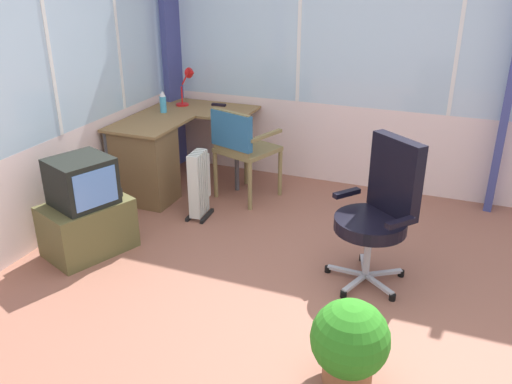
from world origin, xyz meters
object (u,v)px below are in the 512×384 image
at_px(tv_on_stand, 86,211).
at_px(space_heater, 200,184).
at_px(tv_remote, 219,105).
at_px(desk_lamp, 189,80).
at_px(potted_plant, 350,342).
at_px(spray_bottle, 163,102).
at_px(wooden_armchair, 239,142).
at_px(desk, 150,158).
at_px(office_chair, 381,205).

height_order(tv_on_stand, space_heater, tv_on_stand).
distance_m(tv_remote, space_heater, 1.16).
distance_m(desk_lamp, tv_remote, 0.39).
height_order(tv_on_stand, potted_plant, tv_on_stand).
distance_m(spray_bottle, space_heater, 1.06).
bearing_deg(potted_plant, space_heater, 47.53).
distance_m(tv_remote, spray_bottle, 0.59).
bearing_deg(wooden_armchair, space_heater, 156.78).
bearing_deg(tv_remote, desk, 156.15).
bearing_deg(desk_lamp, space_heater, -148.89).
distance_m(office_chair, potted_plant, 1.14).
bearing_deg(wooden_armchair, office_chair, -121.79).
height_order(tv_remote, spray_bottle, spray_bottle).
bearing_deg(space_heater, potted_plant, -132.47).
bearing_deg(tv_on_stand, space_heater, -30.32).
bearing_deg(desk, tv_remote, -20.55).
bearing_deg(spray_bottle, potted_plant, -132.14).
height_order(spray_bottle, office_chair, office_chair).
bearing_deg(office_chair, potted_plant, -177.42).
bearing_deg(space_heater, desk, 73.64).
height_order(desk_lamp, tv_remote, desk_lamp).
bearing_deg(wooden_armchair, desk, 108.33).
relative_size(office_chair, space_heater, 1.72).
xyz_separation_m(office_chair, tv_on_stand, (-0.44, 2.16, -0.24)).
height_order(desk_lamp, space_heater, desk_lamp).
distance_m(tv_remote, tv_on_stand, 1.98).
bearing_deg(potted_plant, desk, 53.14).
height_order(wooden_armchair, potted_plant, wooden_armchair).
xyz_separation_m(desk, spray_bottle, (0.43, 0.08, 0.43)).
height_order(tv_remote, wooden_armchair, wooden_armchair).
bearing_deg(office_chair, wooden_armchair, 58.21).
xyz_separation_m(spray_bottle, tv_on_stand, (-1.50, -0.17, -0.49)).
distance_m(tv_remote, potted_plant, 3.29).
relative_size(tv_on_stand, space_heater, 1.27).
xyz_separation_m(desk, potted_plant, (-1.73, -2.30, -0.14)).
bearing_deg(tv_remote, space_heater, -167.58).
distance_m(desk, spray_bottle, 0.61).
bearing_deg(potted_plant, wooden_armchair, 36.92).
bearing_deg(tv_on_stand, desk_lamp, 2.37).
bearing_deg(wooden_armchair, tv_remote, 39.31).
distance_m(desk, potted_plant, 2.88).
distance_m(tv_remote, office_chair, 2.45).
xyz_separation_m(tv_on_stand, space_heater, (0.89, -0.52, -0.03)).
height_order(wooden_armchair, office_chair, office_chair).
bearing_deg(office_chair, tv_on_stand, 101.49).
xyz_separation_m(office_chair, potted_plant, (-1.10, -0.05, -0.32)).
relative_size(spray_bottle, potted_plant, 0.43).
bearing_deg(wooden_armchair, potted_plant, -143.08).
bearing_deg(desk, potted_plant, -126.86).
height_order(spray_bottle, space_heater, spray_bottle).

